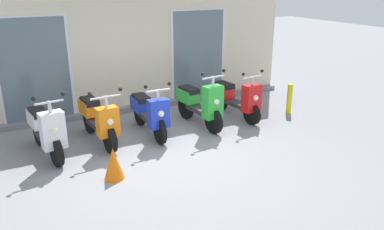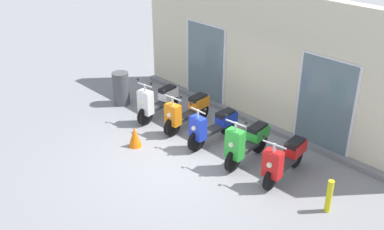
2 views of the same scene
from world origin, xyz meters
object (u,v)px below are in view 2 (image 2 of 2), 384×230
at_px(scooter_green, 246,142).
at_px(trash_bin, 121,88).
at_px(scooter_red, 284,159).
at_px(curb_bollard, 329,196).
at_px(scooter_orange, 187,111).
at_px(traffic_cone, 135,137).
at_px(scooter_white, 157,101).
at_px(scooter_blue, 213,126).

distance_m(scooter_green, trash_bin, 4.51).
bearing_deg(scooter_red, trash_bin, -176.85).
height_order(scooter_red, curb_bollard, scooter_red).
bearing_deg(scooter_orange, trash_bin, -171.44).
bearing_deg(curb_bollard, traffic_cone, -165.32).
relative_size(scooter_white, curb_bollard, 2.20).
relative_size(scooter_green, trash_bin, 1.67).
bearing_deg(trash_bin, curb_bollard, -0.04).
relative_size(scooter_orange, traffic_cone, 3.15).
bearing_deg(scooter_orange, scooter_blue, -3.92).
xyz_separation_m(scooter_orange, scooter_red, (3.09, -0.06, 0.01)).
bearing_deg(scooter_orange, traffic_cone, -96.04).
bearing_deg(scooter_white, traffic_cone, -59.72).
relative_size(scooter_white, scooter_blue, 0.93).
distance_m(scooter_blue, trash_bin, 3.39).
xyz_separation_m(scooter_green, trash_bin, (-4.50, -0.21, -0.04)).
bearing_deg(traffic_cone, trash_bin, 151.69).
xyz_separation_m(scooter_orange, traffic_cone, (-0.16, -1.55, -0.21)).
height_order(scooter_red, traffic_cone, scooter_red).
distance_m(scooter_green, scooter_red, 0.97).
relative_size(curb_bollard, trash_bin, 0.74).
distance_m(scooter_blue, traffic_cone, 1.90).
relative_size(scooter_green, curb_bollard, 2.27).
relative_size(scooter_orange, scooter_green, 1.03).
distance_m(scooter_green, traffic_cone, 2.69).
distance_m(scooter_white, scooter_blue, 1.97).
bearing_deg(scooter_orange, scooter_white, -169.32).
height_order(scooter_red, trash_bin, scooter_red).
height_order(scooter_white, scooter_orange, scooter_white).
distance_m(scooter_white, scooter_orange, 0.98).
bearing_deg(traffic_cone, scooter_red, 24.64).
height_order(scooter_orange, scooter_blue, scooter_blue).
relative_size(curb_bollard, traffic_cone, 1.35).
bearing_deg(scooter_white, trash_bin, -172.90).
distance_m(curb_bollard, trash_bin, 6.75).
bearing_deg(scooter_green, scooter_white, -179.41).
distance_m(scooter_blue, scooter_green, 1.12).
bearing_deg(trash_bin, scooter_orange, 8.56).
bearing_deg(curb_bollard, scooter_orange, 175.26).
height_order(scooter_orange, traffic_cone, scooter_orange).
distance_m(scooter_blue, scooter_red, 2.09).
xyz_separation_m(scooter_green, traffic_cone, (-2.29, -1.40, -0.25)).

